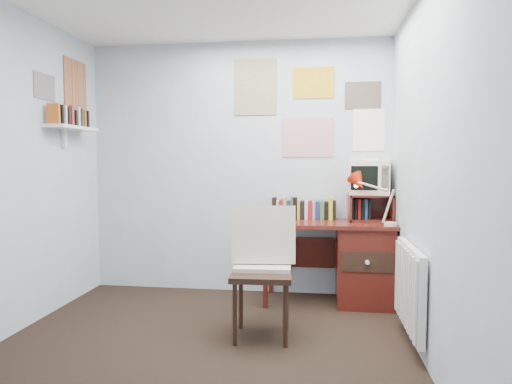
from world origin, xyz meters
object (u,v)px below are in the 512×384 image
Objects in this scene: desk_lamp at (391,202)px; tv_riser at (370,208)px; desk at (358,260)px; crt_tv at (370,176)px; radiator at (410,288)px; desk_chair at (262,275)px; wall_shelf at (72,128)px.

desk_lamp is 1.03× the size of tv_riser.
desk is 0.65m from desk_lamp.
radiator is (0.18, -1.06, -0.76)m from crt_tv.
desk is 1.21m from desk_chair.
radiator is (1.07, -0.00, -0.06)m from desk_chair.
desk_lamp is 0.51× the size of radiator.
crt_tv is (-0.01, 0.02, 0.30)m from tv_riser.
tv_riser is at bearing 42.96° from desk.
crt_tv is at bearing 10.77° from wall_shelf.
desk_lamp is 2.91m from wall_shelf.
desk_chair is 1.55m from crt_tv.
desk_lamp is 0.66× the size of wall_shelf.
desk is at bearing 131.16° from desk_lamp.
wall_shelf is at bearing -169.68° from tv_riser.
desk_chair reaches higher than desk.
crt_tv reaches higher than desk.
desk_lamp is at bearing -57.66° from crt_tv.
desk is at bearing -122.63° from crt_tv.
tv_riser is at bearing 10.32° from wall_shelf.
desk is 2.87m from wall_shelf.
crt_tv is 0.45× the size of radiator.
crt_tv is at bearing 47.44° from desk_chair.
desk_lamp reaches higher than tv_riser.
crt_tv is 1.32m from radiator.
wall_shelf is at bearing 169.11° from radiator.
wall_shelf is (-2.86, 0.55, 1.20)m from radiator.
wall_shelf reaches higher than desk.
wall_shelf is (-2.68, -0.51, 0.44)m from crt_tv.
crt_tv is (0.89, 1.06, 0.70)m from desk_chair.
desk_lamp is at bearing 32.75° from desk_chair.
radiator is at bearing -72.84° from crt_tv.
wall_shelf is (-2.57, -0.38, 1.21)m from desk.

